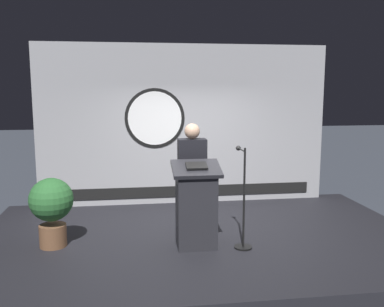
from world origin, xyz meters
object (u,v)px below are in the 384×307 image
(podium, at_px, (196,206))
(speaker_person, at_px, (192,179))
(potted_plant, at_px, (51,206))
(microphone_stand, at_px, (243,213))

(podium, distance_m, speaker_person, 0.55)
(speaker_person, bearing_deg, potted_plant, -174.14)
(podium, height_order, speaker_person, speaker_person)
(podium, relative_size, microphone_stand, 0.86)
(podium, distance_m, microphone_stand, 0.63)
(speaker_person, relative_size, microphone_stand, 1.20)
(microphone_stand, bearing_deg, podium, 170.63)
(podium, bearing_deg, microphone_stand, -9.37)
(speaker_person, xyz_separation_m, potted_plant, (-1.93, -0.20, -0.26))
(podium, height_order, microphone_stand, microphone_stand)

